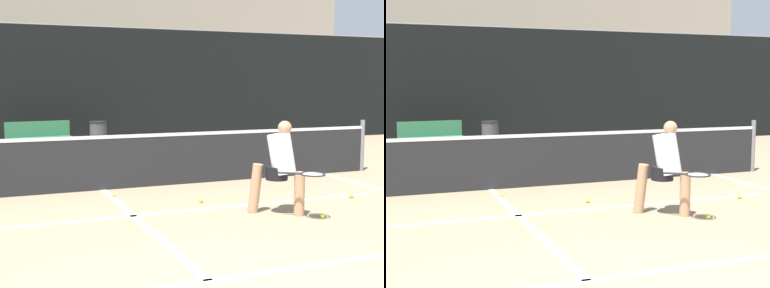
# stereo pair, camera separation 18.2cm
# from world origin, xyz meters

# --- Properties ---
(court_baseline_near) EXTENTS (11.00, 0.10, 0.01)m
(court_baseline_near) POSITION_xyz_m (0.00, 1.42, 0.00)
(court_baseline_near) COLOR white
(court_baseline_near) RESTS_ON ground
(court_service_line) EXTENTS (8.25, 0.10, 0.01)m
(court_service_line) POSITION_xyz_m (0.00, 4.05, 0.00)
(court_service_line) COLOR white
(court_service_line) RESTS_ON ground
(court_center_mark) EXTENTS (0.10, 4.59, 0.01)m
(court_center_mark) POSITION_xyz_m (0.00, 3.71, 0.00)
(court_center_mark) COLOR white
(court_center_mark) RESTS_ON ground
(net) EXTENTS (11.09, 0.09, 1.07)m
(net) POSITION_xyz_m (0.00, 6.00, 0.51)
(net) COLOR slate
(net) RESTS_ON ground
(fence_back) EXTENTS (24.00, 0.06, 3.42)m
(fence_back) POSITION_xyz_m (0.00, 12.07, 1.70)
(fence_back) COLOR black
(fence_back) RESTS_ON ground
(player_practicing) EXTENTS (0.86, 1.06, 1.33)m
(player_practicing) POSITION_xyz_m (1.95, 3.39, 0.71)
(player_practicing) COLOR tan
(player_practicing) RESTS_ON ground
(tennis_ball_scattered_1) EXTENTS (0.07, 0.07, 0.07)m
(tennis_ball_scattered_1) POSITION_xyz_m (2.38, 2.97, 0.03)
(tennis_ball_scattered_1) COLOR #D1E033
(tennis_ball_scattered_1) RESTS_ON ground
(tennis_ball_scattered_4) EXTENTS (0.07, 0.07, 0.07)m
(tennis_ball_scattered_4) POSITION_xyz_m (0.02, 5.35, 0.03)
(tennis_ball_scattered_4) COLOR #D1E033
(tennis_ball_scattered_4) RESTS_ON ground
(tennis_ball_scattered_5) EXTENTS (0.07, 0.07, 0.07)m
(tennis_ball_scattered_5) POSITION_xyz_m (3.59, 3.89, 0.03)
(tennis_ball_scattered_5) COLOR #D1E033
(tennis_ball_scattered_5) RESTS_ON ground
(tennis_ball_scattered_8) EXTENTS (0.07, 0.07, 0.07)m
(tennis_ball_scattered_8) POSITION_xyz_m (1.20, 4.47, 0.03)
(tennis_ball_scattered_8) COLOR #D1E033
(tennis_ball_scattered_8) RESTS_ON ground
(courtside_bench) EXTENTS (1.67, 0.55, 0.86)m
(courtside_bench) POSITION_xyz_m (-0.55, 11.02, 0.47)
(courtside_bench) COLOR #33724C
(courtside_bench) RESTS_ON ground
(trash_bin) EXTENTS (0.46, 0.46, 0.83)m
(trash_bin) POSITION_xyz_m (0.97, 11.01, 0.41)
(trash_bin) COLOR #3F3F42
(trash_bin) RESTS_ON ground
(parked_car) EXTENTS (1.63, 4.56, 1.31)m
(parked_car) POSITION_xyz_m (2.33, 15.09, 0.55)
(parked_car) COLOR navy
(parked_car) RESTS_ON ground
(building_far) EXTENTS (36.00, 2.40, 6.85)m
(building_far) POSITION_xyz_m (0.00, 25.26, 3.42)
(building_far) COLOR gray
(building_far) RESTS_ON ground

